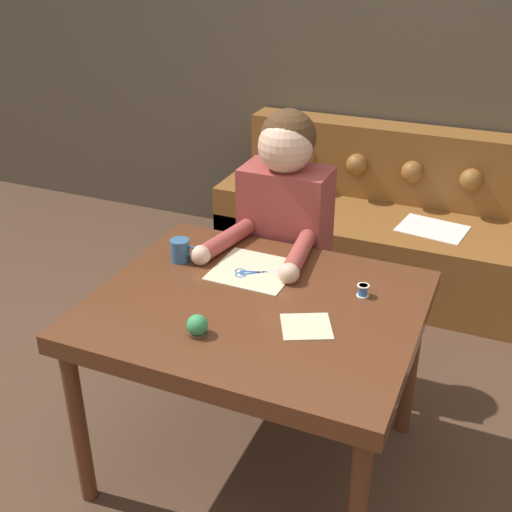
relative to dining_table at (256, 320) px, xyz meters
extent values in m
plane|color=#4C3323|center=(0.07, -0.12, -0.68)|extent=(16.00, 16.00, 0.00)
cube|color=brown|center=(0.07, 2.11, 0.62)|extent=(8.00, 0.06, 2.60)
cube|color=#562D19|center=(0.00, 0.00, 0.04)|extent=(1.14, 0.96, 0.07)
cylinder|color=#562D19|center=(-0.51, -0.42, -0.34)|extent=(0.06, 0.06, 0.69)
cylinder|color=#562D19|center=(-0.51, 0.42, -0.34)|extent=(0.06, 0.06, 0.69)
cylinder|color=#562D19|center=(0.51, 0.42, -0.34)|extent=(0.06, 0.06, 0.69)
cube|color=brown|center=(0.21, 1.67, -0.46)|extent=(2.05, 0.79, 0.44)
cube|color=brown|center=(0.21, 1.95, -0.02)|extent=(2.05, 0.22, 0.44)
cube|color=brown|center=(-0.71, 1.67, -0.38)|extent=(0.20, 0.79, 0.60)
sphere|color=brown|center=(-0.45, 1.82, -0.02)|extent=(0.13, 0.13, 0.13)
sphere|color=brown|center=(-0.12, 1.82, -0.02)|extent=(0.13, 0.13, 0.13)
sphere|color=brown|center=(0.21, 1.82, -0.02)|extent=(0.13, 0.13, 0.13)
sphere|color=brown|center=(0.54, 1.82, -0.02)|extent=(0.13, 0.13, 0.13)
cube|color=white|center=(0.40, 1.57, -0.24)|extent=(0.39, 0.32, 0.00)
cylinder|color=#33281E|center=(-0.12, 0.61, -0.44)|extent=(0.28, 0.28, 0.48)
cube|color=#993D38|center=(-0.12, 0.61, 0.08)|extent=(0.38, 0.22, 0.56)
sphere|color=#DBAD8E|center=(-0.12, 0.59, 0.46)|extent=(0.23, 0.23, 0.23)
sphere|color=#472D19|center=(-0.12, 0.62, 0.49)|extent=(0.23, 0.23, 0.23)
cylinder|color=#993D38|center=(-0.28, 0.34, 0.11)|extent=(0.13, 0.33, 0.07)
sphere|color=#DBAD8E|center=(-0.31, 0.18, 0.11)|extent=(0.08, 0.08, 0.08)
cylinder|color=#993D38|center=(0.04, 0.34, 0.11)|extent=(0.11, 0.33, 0.07)
sphere|color=#DBAD8E|center=(0.06, 0.18, 0.11)|extent=(0.08, 0.08, 0.08)
cube|color=beige|center=(-0.10, 0.20, 0.08)|extent=(0.31, 0.29, 0.00)
cube|color=beige|center=(0.22, -0.08, 0.08)|extent=(0.22, 0.21, 0.00)
cube|color=silver|center=(-0.01, 0.24, 0.08)|extent=(0.11, 0.09, 0.00)
cube|color=#2D569E|center=(-0.09, 0.17, 0.08)|extent=(0.07, 0.06, 0.00)
torus|color=#2D569E|center=(-0.13, 0.15, 0.08)|extent=(0.04, 0.04, 0.01)
cube|color=silver|center=(0.00, 0.22, 0.08)|extent=(0.12, 0.05, 0.00)
cube|color=#2D569E|center=(-0.10, 0.19, 0.08)|extent=(0.08, 0.03, 0.00)
torus|color=#2D569E|center=(-0.14, 0.17, 0.08)|extent=(0.04, 0.04, 0.01)
cylinder|color=silver|center=(-0.06, 0.20, 0.08)|extent=(0.01, 0.01, 0.01)
cylinder|color=#335B84|center=(-0.40, 0.17, 0.12)|extent=(0.08, 0.08, 0.09)
torus|color=#335B84|center=(-0.35, 0.17, 0.13)|extent=(0.05, 0.01, 0.05)
cylinder|color=#3366B2|center=(0.34, 0.18, 0.10)|extent=(0.03, 0.03, 0.04)
cylinder|color=beige|center=(0.34, 0.18, 0.12)|extent=(0.04, 0.04, 0.00)
cylinder|color=beige|center=(0.34, 0.18, 0.08)|extent=(0.04, 0.04, 0.00)
cylinder|color=#4C3828|center=(-0.09, -0.26, 0.08)|extent=(0.06, 0.06, 0.01)
sphere|color=#338C4C|center=(-0.09, -0.26, 0.11)|extent=(0.07, 0.07, 0.07)
camera|label=1|loc=(0.76, -1.78, 1.27)|focal=45.00mm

